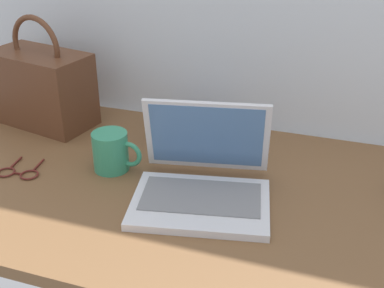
# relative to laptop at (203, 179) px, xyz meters

# --- Properties ---
(desk) EXTENTS (1.60, 0.76, 0.03)m
(desk) POSITION_rel_laptop_xyz_m (-0.08, 0.03, -0.06)
(desk) COLOR brown
(desk) RESTS_ON ground
(laptop) EXTENTS (0.35, 0.33, 0.21)m
(laptop) POSITION_rel_laptop_xyz_m (0.00, 0.00, 0.00)
(laptop) COLOR silver
(laptop) RESTS_ON desk
(coffee_mug) EXTENTS (0.13, 0.09, 0.10)m
(coffee_mug) POSITION_rel_laptop_xyz_m (-0.26, 0.05, 0.01)
(coffee_mug) COLOR #338C66
(coffee_mug) RESTS_ON desk
(eyeglasses) EXTENTS (0.12, 0.12, 0.01)m
(eyeglasses) POSITION_rel_laptop_xyz_m (-0.47, -0.05, -0.04)
(eyeglasses) COLOR #591E19
(eyeglasses) RESTS_ON desk
(handbag) EXTENTS (0.33, 0.22, 0.33)m
(handbag) POSITION_rel_laptop_xyz_m (-0.58, 0.24, 0.07)
(handbag) COLOR #59331E
(handbag) RESTS_ON desk
(book_stack) EXTENTS (0.22, 0.19, 0.07)m
(book_stack) POSITION_rel_laptop_xyz_m (-0.12, 0.27, -0.01)
(book_stack) COLOR silver
(book_stack) RESTS_ON desk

